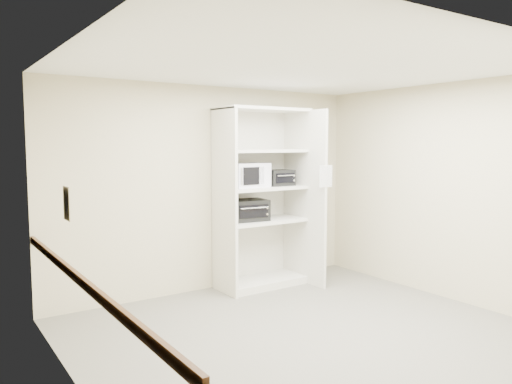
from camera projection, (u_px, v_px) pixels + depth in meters
floor at (306, 334)px, 5.12m from camera, size 4.50×4.00×0.01m
ceiling at (309, 66)px, 4.86m from camera, size 4.50×4.00×0.01m
wall_back at (211, 189)px, 6.64m from camera, size 4.50×0.02×2.70m
wall_front at (500, 233)px, 3.34m from camera, size 4.50×0.02×2.70m
wall_left at (77, 223)px, 3.74m from camera, size 0.02×4.00×2.70m
wall_right at (446, 191)px, 6.25m from camera, size 0.02×4.00×2.70m
shelving_unit at (265, 204)px, 6.79m from camera, size 1.24×0.92×2.42m
microwave at (246, 175)px, 6.64m from camera, size 0.55×0.43×0.32m
toaster_oven_upper at (279, 178)px, 6.86m from camera, size 0.38×0.28×0.22m
toaster_oven_lower at (247, 210)px, 6.67m from camera, size 0.55×0.44×0.28m
paper_sign at (326, 176)px, 6.54m from camera, size 0.22×0.01×0.28m
chair_rail at (82, 281)px, 3.80m from camera, size 0.04×3.98×0.08m
wall_poster at (67, 203)px, 4.01m from camera, size 0.01×0.20×0.28m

